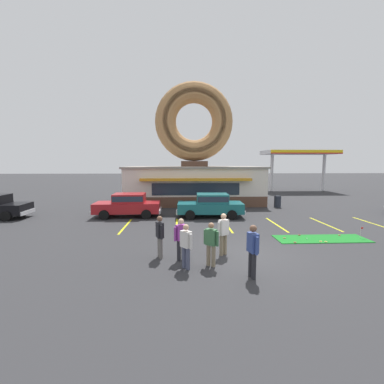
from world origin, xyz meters
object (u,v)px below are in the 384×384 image
object	(u,v)px
car_red	(128,204)
pedestrian_crossing_woman	(186,244)
golf_ball	(307,239)
pedestrian_blue_sweater_man	(253,249)
putting_flag_pin	(361,230)
pedestrian_clipboard_woman	(211,242)
pedestrian_hooded_kid	(223,232)
pedestrian_leather_jacket_man	(181,237)
pedestrian_beanie_man	(160,235)
car_teal	(211,204)
trash_bin	(278,201)

from	to	relation	value
car_red	pedestrian_crossing_woman	size ratio (longest dim) A/B	2.89
golf_ball	pedestrian_blue_sweater_man	world-z (taller)	pedestrian_blue_sweater_man
car_red	pedestrian_crossing_woman	world-z (taller)	car_red
putting_flag_pin	car_red	size ratio (longest dim) A/B	0.12
golf_ball	pedestrian_clipboard_woman	xyz separation A→B (m)	(-5.01, -2.96, 0.83)
car_red	golf_ball	bearing A→B (deg)	-30.73
car_red	pedestrian_hooded_kid	distance (m)	9.31
pedestrian_hooded_kid	pedestrian_leather_jacket_man	bearing A→B (deg)	-164.08
pedestrian_beanie_man	golf_ball	bearing A→B (deg)	16.53
pedestrian_hooded_kid	golf_ball	bearing A→B (deg)	23.09
golf_ball	car_teal	bearing A→B (deg)	126.70
car_teal	pedestrian_leather_jacket_man	size ratio (longest dim) A/B	2.85
car_teal	pedestrian_hooded_kid	bearing A→B (deg)	-92.73
golf_ball	putting_flag_pin	bearing A→B (deg)	1.37
pedestrian_clipboard_woman	pedestrian_crossing_woman	size ratio (longest dim) A/B	1.00
putting_flag_pin	pedestrian_clipboard_woman	size ratio (longest dim) A/B	0.35
car_red	putting_flag_pin	bearing A→B (deg)	-24.62
putting_flag_pin	car_red	xyz separation A→B (m)	(-12.45, 5.71, 0.43)
trash_bin	pedestrian_hooded_kid	bearing A→B (deg)	-120.29
pedestrian_blue_sweater_man	pedestrian_beanie_man	distance (m)	3.66
putting_flag_pin	golf_ball	bearing A→B (deg)	-178.63
pedestrian_blue_sweater_man	trash_bin	bearing A→B (deg)	66.06
pedestrian_blue_sweater_man	pedestrian_clipboard_woman	xyz separation A→B (m)	(-1.22, 1.01, -0.09)
car_teal	pedestrian_hooded_kid	world-z (taller)	pedestrian_hooded_kid
putting_flag_pin	pedestrian_crossing_woman	size ratio (longest dim) A/B	0.35
car_teal	car_red	bearing A→B (deg)	176.45
putting_flag_pin	pedestrian_blue_sweater_man	size ratio (longest dim) A/B	0.32
car_red	pedestrian_leather_jacket_man	xyz separation A→B (m)	(3.63, -8.13, 0.02)
golf_ball	trash_bin	xyz separation A→B (m)	(1.98, 9.03, 0.45)
car_teal	pedestrian_blue_sweater_man	world-z (taller)	pedestrian_blue_sweater_man
pedestrian_leather_jacket_man	trash_bin	xyz separation A→B (m)	(8.06, 11.38, -0.39)
pedestrian_beanie_man	car_red	bearing A→B (deg)	109.73
pedestrian_beanie_man	pedestrian_crossing_woman	bearing A→B (deg)	-48.03
pedestrian_leather_jacket_man	pedestrian_beanie_man	bearing A→B (deg)	159.82
putting_flag_pin	pedestrian_blue_sweater_man	world-z (taller)	pedestrian_blue_sweater_man
pedestrian_hooded_kid	pedestrian_beanie_man	bearing A→B (deg)	-175.94
pedestrian_blue_sweater_man	pedestrian_leather_jacket_man	world-z (taller)	pedestrian_blue_sweater_man
putting_flag_pin	pedestrian_beanie_man	world-z (taller)	pedestrian_beanie_man
pedestrian_hooded_kid	pedestrian_clipboard_woman	size ratio (longest dim) A/B	1.07
car_teal	pedestrian_crossing_woman	size ratio (longest dim) A/B	2.90
pedestrian_hooded_kid	putting_flag_pin	bearing A→B (deg)	15.20
pedestrian_leather_jacket_man	pedestrian_clipboard_woman	xyz separation A→B (m)	(1.07, -0.60, -0.02)
car_red	pedestrian_clipboard_woman	xyz separation A→B (m)	(4.70, -8.73, 0.00)
putting_flag_pin	car_red	bearing A→B (deg)	155.38
pedestrian_blue_sweater_man	pedestrian_beanie_man	size ratio (longest dim) A/B	1.05
car_teal	pedestrian_beanie_man	xyz separation A→B (m)	(-2.87, -7.47, 0.05)
pedestrian_beanie_man	pedestrian_leather_jacket_man	bearing A→B (deg)	-20.18
golf_ball	pedestrian_blue_sweater_man	bearing A→B (deg)	-133.73
putting_flag_pin	pedestrian_crossing_woman	xyz separation A→B (m)	(-8.65, -3.22, 0.44)
golf_ball	putting_flag_pin	world-z (taller)	putting_flag_pin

